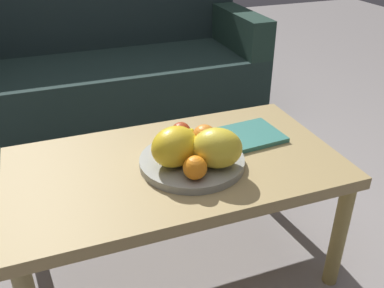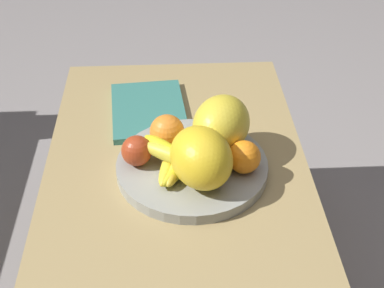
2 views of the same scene
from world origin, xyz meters
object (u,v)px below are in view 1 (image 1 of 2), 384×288
object	(u,v)px
melon_smaller_beside	(217,148)
magazine	(245,136)
couch	(111,72)
orange_front	(204,136)
coffee_table	(176,176)
orange_left	(195,168)
apple_front	(181,132)
melon_large_front	(175,147)
banana_bunch	(181,146)
fruit_bowl	(192,161)

from	to	relation	value
melon_smaller_beside	magazine	distance (m)	0.26
couch	orange_front	world-z (taller)	couch
coffee_table	orange_left	distance (m)	0.18
melon_smaller_beside	apple_front	xyz separation A→B (m)	(-0.05, 0.18, -0.03)
coffee_table	melon_large_front	size ratio (longest dim) A/B	6.97
melon_large_front	banana_bunch	size ratio (longest dim) A/B	0.95
melon_large_front	banana_bunch	world-z (taller)	melon_large_front
coffee_table	melon_large_front	bearing A→B (deg)	-109.80
couch	orange_left	size ratio (longest dim) A/B	24.18
melon_smaller_beside	orange_left	xyz separation A→B (m)	(-0.08, -0.04, -0.03)
melon_large_front	magazine	bearing A→B (deg)	21.02
couch	orange_front	size ratio (longest dim) A/B	21.93
fruit_bowl	apple_front	world-z (taller)	apple_front
coffee_table	melon_smaller_beside	bearing A→B (deg)	-45.72
couch	magazine	world-z (taller)	couch
coffee_table	couch	xyz separation A→B (m)	(0.04, 1.32, -0.10)
couch	melon_large_front	xyz separation A→B (m)	(-0.06, -1.37, 0.24)
magazine	orange_left	bearing A→B (deg)	-146.89
couch	melon_large_front	world-z (taller)	couch
couch	apple_front	world-z (taller)	couch
coffee_table	fruit_bowl	xyz separation A→B (m)	(0.04, -0.03, 0.07)
orange_left	fruit_bowl	bearing A→B (deg)	73.95
fruit_bowl	apple_front	xyz separation A→B (m)	(0.00, 0.12, 0.05)
banana_bunch	fruit_bowl	bearing A→B (deg)	-58.10
couch	orange_front	xyz separation A→B (m)	(0.07, -1.30, 0.21)
apple_front	banana_bunch	distance (m)	0.08
fruit_bowl	orange_front	bearing A→B (deg)	39.96
apple_front	orange_front	bearing A→B (deg)	-48.75
orange_left	apple_front	xyz separation A→B (m)	(0.04, 0.23, -0.00)
orange_front	magazine	world-z (taller)	orange_front
orange_front	banana_bunch	xyz separation A→B (m)	(-0.09, -0.01, -0.01)
melon_large_front	orange_left	distance (m)	0.10
fruit_bowl	orange_left	xyz separation A→B (m)	(-0.03, -0.11, 0.05)
coffee_table	apple_front	bearing A→B (deg)	60.30
couch	melon_large_front	bearing A→B (deg)	-92.34
orange_front	magazine	bearing A→B (deg)	14.93
melon_large_front	apple_front	distance (m)	0.15
melon_large_front	magazine	world-z (taller)	melon_large_front
banana_bunch	magazine	size ratio (longest dim) A/B	0.63
coffee_table	banana_bunch	bearing A→B (deg)	15.16
melon_smaller_beside	magazine	xyz separation A→B (m)	(0.18, 0.16, -0.08)
fruit_bowl	banana_bunch	xyz separation A→B (m)	(-0.02, 0.04, 0.04)
apple_front	magazine	world-z (taller)	apple_front
banana_bunch	apple_front	bearing A→B (deg)	70.17
melon_large_front	couch	bearing A→B (deg)	87.66
fruit_bowl	melon_large_front	bearing A→B (deg)	-165.79
melon_smaller_beside	orange_front	size ratio (longest dim) A/B	1.96
couch	magazine	size ratio (longest dim) A/B	6.80
melon_large_front	apple_front	bearing A→B (deg)	63.72
melon_smaller_beside	melon_large_front	bearing A→B (deg)	155.91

